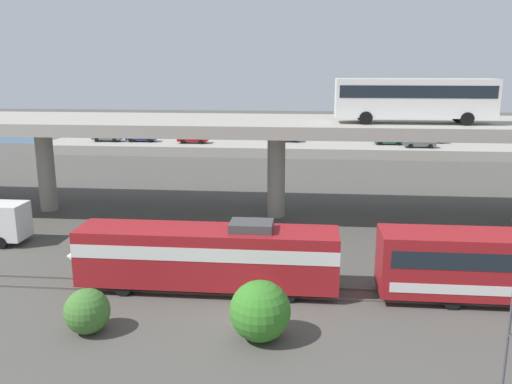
# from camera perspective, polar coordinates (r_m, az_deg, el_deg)

# --- Properties ---
(ground_plane) EXTENTS (260.00, 260.00, 0.00)m
(ground_plane) POSITION_cam_1_polar(r_m,az_deg,el_deg) (27.87, -0.44, -13.82)
(ground_plane) COLOR #4C4944
(rail_strip_near) EXTENTS (110.00, 0.12, 0.12)m
(rail_strip_near) POSITION_cam_1_polar(r_m,az_deg,el_deg) (30.76, 0.20, -10.97)
(rail_strip_near) COLOR #59544C
(rail_strip_near) RESTS_ON ground_plane
(rail_strip_far) EXTENTS (110.00, 0.12, 0.12)m
(rail_strip_far) POSITION_cam_1_polar(r_m,az_deg,el_deg) (32.13, 0.45, -9.88)
(rail_strip_far) COLOR #59544C
(rail_strip_far) RESTS_ON ground_plane
(train_locomotive) EXTENTS (15.87, 3.04, 4.18)m
(train_locomotive) POSITION_cam_1_polar(r_m,az_deg,el_deg) (31.18, -6.52, -6.49)
(train_locomotive) COLOR maroon
(train_locomotive) RESTS_ON ground_plane
(highway_overpass) EXTENTS (96.00, 11.06, 8.31)m
(highway_overpass) POSITION_cam_1_polar(r_m,az_deg,el_deg) (45.05, 2.20, 6.67)
(highway_overpass) COLOR #9E998E
(highway_overpass) RESTS_ON ground_plane
(transit_bus_on_overpass) EXTENTS (12.00, 2.68, 3.40)m
(transit_bus_on_overpass) POSITION_cam_1_polar(r_m,az_deg,el_deg) (43.51, 16.43, 9.69)
(transit_bus_on_overpass) COLOR silver
(transit_bus_on_overpass) RESTS_ON highway_overpass
(pier_parking_lot) EXTENTS (73.34, 11.38, 1.41)m
(pier_parking_lot) POSITION_cam_1_polar(r_m,az_deg,el_deg) (80.61, 3.63, 4.71)
(pier_parking_lot) COLOR #9E998E
(pier_parking_lot) RESTS_ON ground_plane
(parked_car_0) EXTENTS (4.46, 1.85, 1.50)m
(parked_car_0) POSITION_cam_1_polar(r_m,az_deg,el_deg) (84.61, 18.06, 5.50)
(parked_car_0) COLOR black
(parked_car_0) RESTS_ON pier_parking_lot
(parked_car_1) EXTENTS (4.18, 1.96, 1.50)m
(parked_car_1) POSITION_cam_1_polar(r_m,az_deg,el_deg) (81.17, 13.94, 5.46)
(parked_car_1) COLOR #0C4C26
(parked_car_1) RESTS_ON pier_parking_lot
(parked_car_2) EXTENTS (4.43, 1.84, 1.50)m
(parked_car_2) POSITION_cam_1_polar(r_m,az_deg,el_deg) (81.69, 3.17, 5.88)
(parked_car_2) COLOR navy
(parked_car_2) RESTS_ON pier_parking_lot
(parked_car_3) EXTENTS (4.55, 1.98, 1.50)m
(parked_car_3) POSITION_cam_1_polar(r_m,az_deg,el_deg) (83.63, -12.02, 5.78)
(parked_car_3) COLOR navy
(parked_car_3) RESTS_ON pier_parking_lot
(parked_car_4) EXTENTS (4.31, 1.82, 1.50)m
(parked_car_4) POSITION_cam_1_polar(r_m,az_deg,el_deg) (79.21, 16.99, 5.08)
(parked_car_4) COLOR #515459
(parked_car_4) RESTS_ON pier_parking_lot
(parked_car_5) EXTENTS (4.43, 2.00, 1.50)m
(parked_car_5) POSITION_cam_1_polar(r_m,az_deg,el_deg) (85.11, -15.50, 5.72)
(parked_car_5) COLOR #515459
(parked_car_5) RESTS_ON pier_parking_lot
(parked_car_6) EXTENTS (4.42, 1.99, 1.50)m
(parked_car_6) POSITION_cam_1_polar(r_m,az_deg,el_deg) (80.71, -6.75, 5.72)
(parked_car_6) COLOR maroon
(parked_car_6) RESTS_ON pier_parking_lot
(harbor_water) EXTENTS (140.00, 36.00, 0.01)m
(harbor_water) POSITION_cam_1_polar(r_m,az_deg,el_deg) (103.49, 4.07, 6.22)
(harbor_water) COLOR #2D5170
(harbor_water) RESTS_ON ground_plane
(shrub_left) EXTENTS (2.22, 2.22, 2.22)m
(shrub_left) POSITION_cam_1_polar(r_m,az_deg,el_deg) (27.85, -17.47, -11.96)
(shrub_left) COLOR #3E702D
(shrub_left) RESTS_ON ground_plane
(shrub_right) EXTENTS (2.91, 2.91, 2.91)m
(shrub_right) POSITION_cam_1_polar(r_m,az_deg,el_deg) (25.85, 0.45, -12.50)
(shrub_right) COLOR #357A26
(shrub_right) RESTS_ON ground_plane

